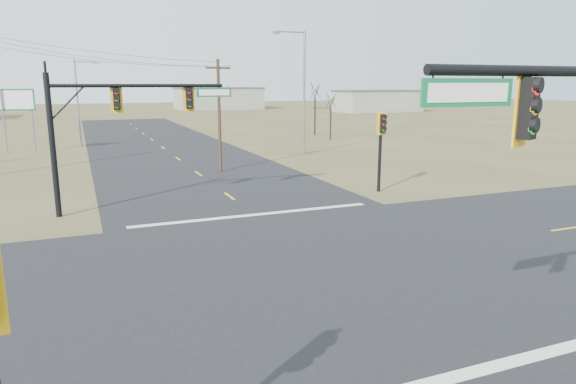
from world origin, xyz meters
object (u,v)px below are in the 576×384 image
(mast_arm_far, at_px, (119,112))
(utility_pole_near, at_px, (219,114))
(highway_sign, at_px, (17,108))
(bare_tree_c, at_px, (331,100))
(streetlight_a, at_px, (302,86))
(streetlight_c, at_px, (79,99))
(bare_tree_d, at_px, (315,91))
(pedestal_signal_ne, at_px, (382,134))

(mast_arm_far, xyz_separation_m, utility_pole_near, (7.49, 9.62, -0.73))
(highway_sign, height_order, bare_tree_c, highway_sign)
(streetlight_a, bearing_deg, bare_tree_c, 52.78)
(streetlight_c, bearing_deg, mast_arm_far, -74.13)
(highway_sign, relative_size, bare_tree_d, 0.86)
(highway_sign, distance_m, streetlight_c, 6.18)
(utility_pole_near, bearing_deg, mast_arm_far, -127.91)
(pedestal_signal_ne, bearing_deg, streetlight_c, 136.99)
(mast_arm_far, bearing_deg, utility_pole_near, 56.28)
(mast_arm_far, relative_size, pedestal_signal_ne, 1.87)
(pedestal_signal_ne, height_order, utility_pole_near, utility_pole_near)
(pedestal_signal_ne, distance_m, highway_sign, 34.30)
(mast_arm_far, distance_m, streetlight_c, 29.24)
(streetlight_a, bearing_deg, streetlight_c, 144.62)
(streetlight_c, distance_m, bare_tree_c, 26.22)
(utility_pole_near, distance_m, streetlight_c, 21.57)
(pedestal_signal_ne, bearing_deg, bare_tree_c, 88.24)
(pedestal_signal_ne, height_order, bare_tree_c, bare_tree_c)
(highway_sign, xyz_separation_m, streetlight_c, (5.30, 3.10, 0.67))
(bare_tree_c, bearing_deg, mast_arm_far, -133.77)
(highway_sign, xyz_separation_m, bare_tree_c, (31.26, -0.61, 0.29))
(bare_tree_c, bearing_deg, streetlight_a, -128.71)
(utility_pole_near, bearing_deg, pedestal_signal_ne, -56.83)
(utility_pole_near, xyz_separation_m, streetlight_a, (9.05, 6.03, 1.86))
(mast_arm_far, distance_m, highway_sign, 26.99)
(mast_arm_far, xyz_separation_m, bare_tree_d, (25.15, 31.18, 0.50))
(streetlight_a, bearing_deg, mast_arm_far, -135.09)
(pedestal_signal_ne, distance_m, streetlight_a, 16.88)
(streetlight_c, relative_size, bare_tree_c, 1.52)
(highway_sign, height_order, streetlight_c, streetlight_c)
(pedestal_signal_ne, xyz_separation_m, highway_sign, (-21.18, 26.98, 0.72))
(utility_pole_near, bearing_deg, streetlight_a, 33.69)
(utility_pole_near, height_order, highway_sign, utility_pole_near)
(bare_tree_c, bearing_deg, pedestal_signal_ne, -110.92)
(utility_pole_near, relative_size, streetlight_c, 0.93)
(mast_arm_far, distance_m, bare_tree_d, 40.06)
(highway_sign, bearing_deg, streetlight_a, -16.86)
(pedestal_signal_ne, relative_size, highway_sign, 0.82)
(streetlight_a, distance_m, streetlight_c, 22.62)
(bare_tree_d, bearing_deg, utility_pole_near, -129.32)
(pedestal_signal_ne, xyz_separation_m, utility_pole_near, (-6.86, 10.49, 0.77))
(utility_pole_near, bearing_deg, bare_tree_c, 43.15)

